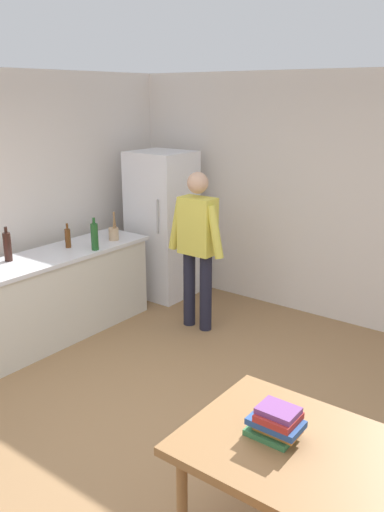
{
  "coord_description": "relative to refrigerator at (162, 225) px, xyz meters",
  "views": [
    {
      "loc": [
        2.22,
        -2.44,
        2.46
      ],
      "look_at": [
        -0.56,
        1.24,
        1.04
      ],
      "focal_mm": 37.09,
      "sensor_mm": 36.0,
      "label": 1
    }
  ],
  "objects": [
    {
      "name": "bottle_wine_dark",
      "position": [
        -0.25,
        -2.01,
        0.15
      ],
      "size": [
        0.08,
        0.08,
        0.34
      ],
      "color": "black",
      "rests_on": "kitchen_counter"
    },
    {
      "name": "utensil_jar",
      "position": [
        0.02,
        -0.85,
        0.08
      ],
      "size": [
        0.11,
        0.11,
        0.32
      ],
      "color": "tan",
      "rests_on": "kitchen_counter"
    },
    {
      "name": "bottle_beer_brown",
      "position": [
        -0.15,
        -1.35,
        0.11
      ],
      "size": [
        0.06,
        0.06,
        0.26
      ],
      "color": "#5B3314",
      "rests_on": "kitchen_counter"
    },
    {
      "name": "ground_plane",
      "position": [
        1.9,
        -2.4,
        -0.9
      ],
      "size": [
        14.0,
        14.0,
        0.0
      ],
      "primitive_type": "plane",
      "color": "#936D47"
    },
    {
      "name": "book_stack",
      "position": [
        3.05,
        -2.7,
        -0.07
      ],
      "size": [
        0.28,
        0.19,
        0.17
      ],
      "color": "#387A47",
      "rests_on": "dining_table"
    },
    {
      "name": "person",
      "position": [
        0.95,
        -0.55,
        0.08
      ],
      "size": [
        0.7,
        0.22,
        1.7
      ],
      "color": "#1E1E2D",
      "rests_on": "ground_plane"
    },
    {
      "name": "kitchen_counter",
      "position": [
        -0.1,
        -1.6,
        -0.45
      ],
      "size": [
        0.64,
        2.2,
        0.9
      ],
      "color": "beige",
      "rests_on": "ground_plane"
    },
    {
      "name": "bottle_wine_green",
      "position": [
        0.14,
        -1.24,
        0.15
      ],
      "size": [
        0.08,
        0.08,
        0.34
      ],
      "color": "#1E5123",
      "rests_on": "kitchen_counter"
    },
    {
      "name": "wall_back",
      "position": [
        1.9,
        0.6,
        0.45
      ],
      "size": [
        6.4,
        0.12,
        2.7
      ],
      "primitive_type": "cube",
      "color": "silver",
      "rests_on": "ground_plane"
    },
    {
      "name": "refrigerator",
      "position": [
        0.0,
        0.0,
        0.0
      ],
      "size": [
        0.7,
        0.67,
        1.8
      ],
      "color": "white",
      "rests_on": "ground_plane"
    },
    {
      "name": "dining_table",
      "position": [
        3.3,
        -2.7,
        -0.23
      ],
      "size": [
        1.4,
        0.9,
        0.75
      ],
      "color": "olive",
      "rests_on": "ground_plane"
    }
  ]
}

